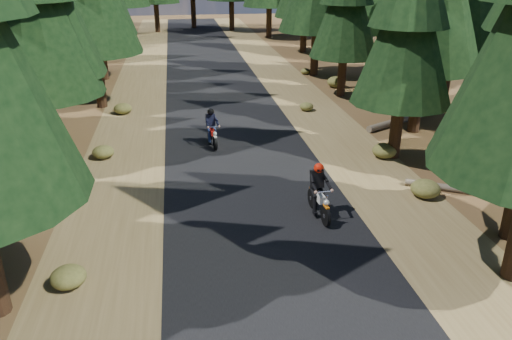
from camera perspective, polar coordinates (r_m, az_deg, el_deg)
The scene contains 9 objects.
ground at distance 15.16m, azimuth 0.90°, elevation -6.03°, with size 120.00×120.00×0.00m, color #4A2F1A.
road at distance 19.62m, azimuth -1.62°, elevation 1.03°, with size 6.00×100.00×0.01m, color black.
shoulder_l at distance 19.61m, azimuth -15.06°, elevation 0.18°, with size 3.20×100.00×0.01m, color brown.
shoulder_r at distance 20.68m, azimuth 11.12°, elevation 1.76°, with size 3.20×100.00×0.01m, color brown.
log_near at distance 25.33m, azimuth 16.56°, elevation 5.58°, with size 0.32×0.32×5.13m, color #4C4233.
log_far at distance 18.35m, azimuth 23.06°, elevation -2.18°, with size 0.24×0.24×4.11m, color #4C4233.
understory_shrubs at distance 22.10m, azimuth -0.79°, elevation 4.39°, with size 15.75×28.52×0.69m.
rider_lead at distance 15.39m, azimuth 7.22°, elevation -3.37°, with size 0.70×1.93×1.69m.
rider_follow at distance 21.18m, azimuth -5.03°, elevation 4.16°, with size 0.75×1.82×1.57m.
Camera 1 is at (-2.34, -13.03, 7.39)m, focal length 35.00 mm.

